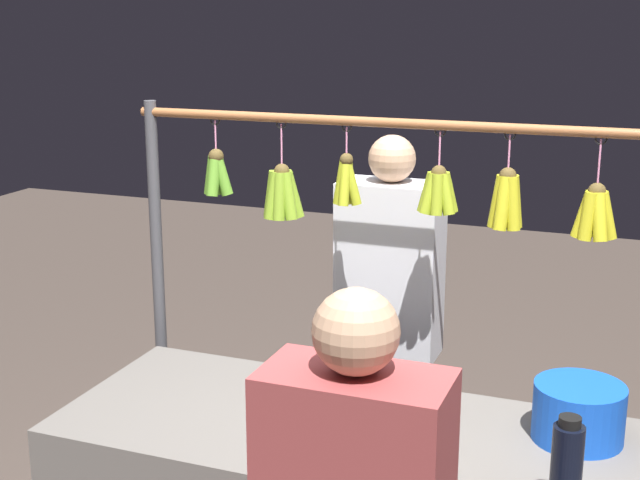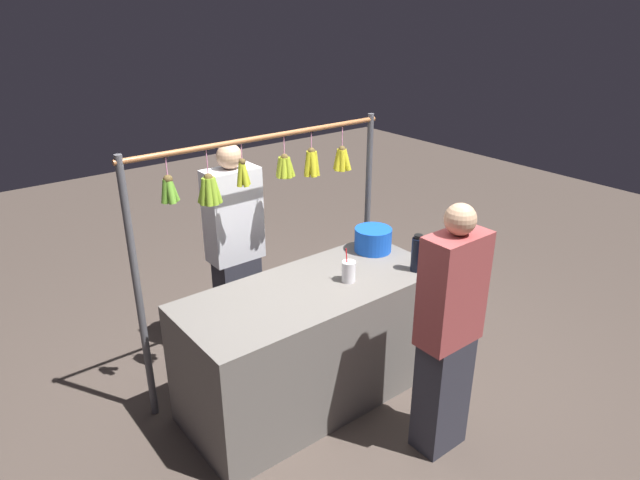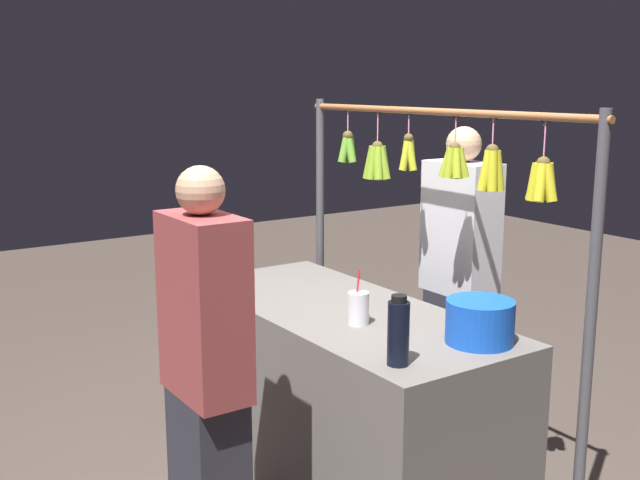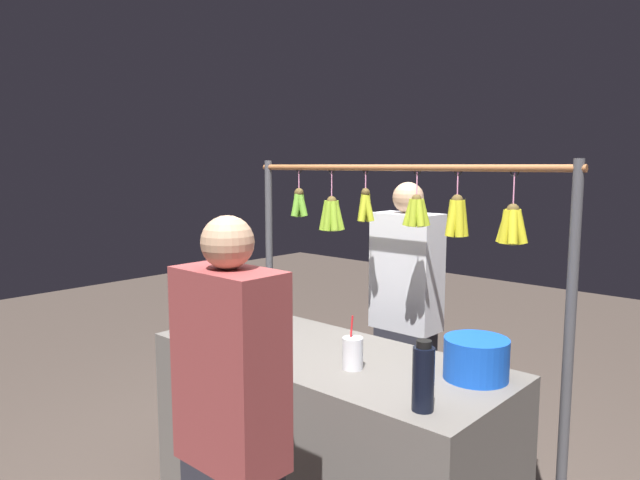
# 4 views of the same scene
# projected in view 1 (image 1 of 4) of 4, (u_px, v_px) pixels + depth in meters

# --- Properties ---
(display_rack) EXTENTS (1.87, 0.14, 1.70)m
(display_rack) POSITION_uv_depth(u_px,v_px,m) (395.00, 250.00, 2.97)
(display_rack) COLOR #4C4C51
(display_rack) RESTS_ON ground
(water_bottle) EXTENTS (0.08, 0.08, 0.25)m
(water_bottle) POSITION_uv_depth(u_px,v_px,m) (567.00, 467.00, 2.15)
(water_bottle) COLOR black
(water_bottle) RESTS_ON market_counter
(blue_bucket) EXTENTS (0.26, 0.26, 0.17)m
(blue_bucket) POSITION_uv_depth(u_px,v_px,m) (579.00, 412.00, 2.53)
(blue_bucket) COLOR blue
(blue_bucket) RESTS_ON market_counter
(drink_cup) EXTENTS (0.09, 0.09, 0.22)m
(drink_cup) POSITION_uv_depth(u_px,v_px,m) (407.00, 429.00, 2.46)
(drink_cup) COLOR silver
(drink_cup) RESTS_ON market_counter
(vendor_person) EXTENTS (0.37, 0.20, 1.58)m
(vendor_person) POSITION_uv_depth(u_px,v_px,m) (388.00, 345.00, 3.38)
(vendor_person) COLOR #2D2D38
(vendor_person) RESTS_ON ground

